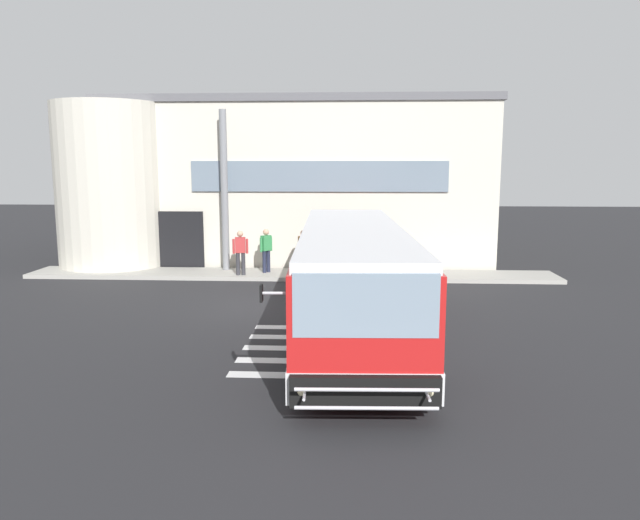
# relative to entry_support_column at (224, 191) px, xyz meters

# --- Properties ---
(ground_plane) EXTENTS (80.00, 90.00, 0.02)m
(ground_plane) POSITION_rel_entry_support_column_xyz_m (2.64, -5.40, -3.26)
(ground_plane) COLOR #232326
(ground_plane) RESTS_ON ground
(bay_paint_stripes) EXTENTS (4.40, 3.96, 0.01)m
(bay_paint_stripes) POSITION_rel_entry_support_column_xyz_m (4.64, -9.60, -3.24)
(bay_paint_stripes) COLOR silver
(bay_paint_stripes) RESTS_ON ground
(terminal_building) EXTENTS (17.92, 13.80, 6.99)m
(terminal_building) POSITION_rel_entry_support_column_xyz_m (1.98, 6.11, 0.24)
(terminal_building) COLOR beige
(terminal_building) RESTS_ON ground
(boarding_curb) EXTENTS (20.12, 2.00, 0.15)m
(boarding_curb) POSITION_rel_entry_support_column_xyz_m (2.64, -0.60, -3.17)
(boarding_curb) COLOR #9E9B93
(boarding_curb) RESTS_ON ground
(entry_support_column) EXTENTS (0.28, 0.28, 6.19)m
(entry_support_column) POSITION_rel_entry_support_column_xyz_m (0.00, 0.00, 0.00)
(entry_support_column) COLOR slate
(entry_support_column) RESTS_ON boarding_curb
(bus_main_foreground) EXTENTS (3.05, 12.28, 2.70)m
(bus_main_foreground) POSITION_rel_entry_support_column_xyz_m (4.97, -7.87, -1.91)
(bus_main_foreground) COLOR red
(bus_main_foreground) RESTS_ON ground
(passenger_near_column) EXTENTS (0.59, 0.27, 1.68)m
(passenger_near_column) POSITION_rel_entry_support_column_xyz_m (0.80, -1.17, -2.17)
(passenger_near_column) COLOR #2D2D33
(passenger_near_column) RESTS_ON boarding_curb
(passenger_by_doorway) EXTENTS (0.42, 0.47, 1.68)m
(passenger_by_doorway) POSITION_rel_entry_support_column_xyz_m (1.68, -0.55, -2.17)
(passenger_by_doorway) COLOR #1E2338
(passenger_by_doorway) RESTS_ON boarding_curb
(passenger_at_curb_edge) EXTENTS (0.52, 0.51, 1.68)m
(passenger_at_curb_edge) POSITION_rel_entry_support_column_xyz_m (3.16, -0.75, -2.13)
(passenger_at_curb_edge) COLOR #1E2338
(passenger_at_curb_edge) RESTS_ON boarding_curb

